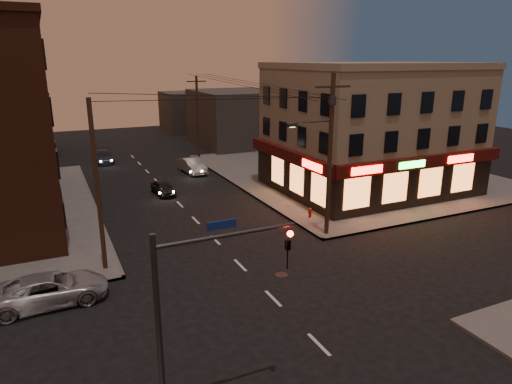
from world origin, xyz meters
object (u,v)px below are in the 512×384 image
suv_cross (50,289)px  sedan_mid (192,166)px  fire_hydrant (310,212)px  sedan_far (103,157)px  sedan_near (163,188)px

suv_cross → sedan_mid: size_ratio=1.15×
sedan_mid → fire_hydrant: 17.05m
sedan_far → fire_hydrant: sedan_far is taller
sedan_mid → fire_hydrant: size_ratio=6.42×
suv_cross → sedan_near: bearing=-32.1°
suv_cross → fire_hydrant: (16.96, 4.83, -0.18)m
suv_cross → sedan_far: bearing=-12.9°
sedan_far → sedan_mid: bearing=-49.0°
sedan_far → fire_hydrant: size_ratio=6.57×
sedan_mid → sedan_far: (-7.36, 8.55, -0.07)m
sedan_near → sedan_far: bearing=96.7°
sedan_near → sedan_far: size_ratio=0.75×
suv_cross → sedan_near: size_ratio=1.50×
sedan_near → fire_hydrant: sedan_near is taller
suv_cross → sedan_far: size_ratio=1.12×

